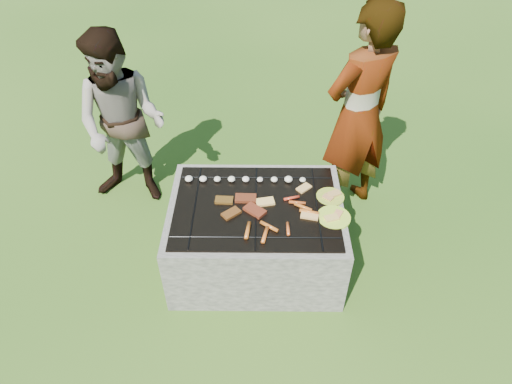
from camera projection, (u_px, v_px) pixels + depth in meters
lawn at (256, 259)px, 3.77m from camera, size 60.00×60.00×0.00m
fire_pit at (256, 236)px, 3.58m from camera, size 1.30×1.00×0.62m
mushrooms at (242, 179)px, 3.56m from camera, size 0.94×0.06×0.04m
pork_slabs at (242, 205)px, 3.35m from camera, size 0.39×0.28×0.02m
sausages at (281, 219)px, 3.23m from camera, size 0.53×0.48×0.03m
bread_on_grate at (290, 203)px, 3.37m from camera, size 0.46×0.41×0.02m
plate_far at (331, 196)px, 3.44m from camera, size 0.27×0.27×0.03m
plate_near at (334, 217)px, 3.27m from camera, size 0.29×0.29×0.03m
cook at (359, 115)px, 3.69m from camera, size 0.82×0.73×1.87m
bystander at (123, 124)px, 3.84m from camera, size 0.86×0.72×1.60m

